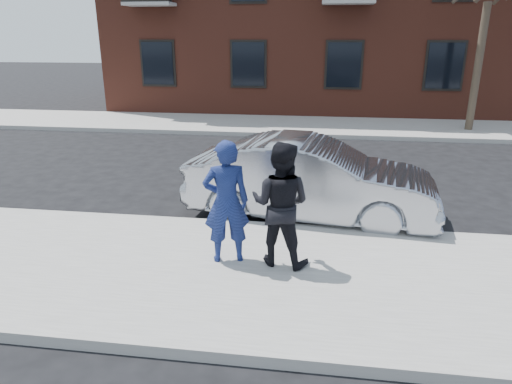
# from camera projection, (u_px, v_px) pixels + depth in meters

# --- Properties ---
(ground) EXTENTS (100.00, 100.00, 0.00)m
(ground) POSITION_uv_depth(u_px,v_px,m) (365.00, 281.00, 6.51)
(ground) COLOR black
(ground) RESTS_ON ground
(near_sidewalk) EXTENTS (50.00, 3.50, 0.15)m
(near_sidewalk) POSITION_uv_depth(u_px,v_px,m) (367.00, 285.00, 6.25)
(near_sidewalk) COLOR gray
(near_sidewalk) RESTS_ON ground
(near_curb) EXTENTS (50.00, 0.10, 0.15)m
(near_curb) POSITION_uv_depth(u_px,v_px,m) (358.00, 232.00, 7.94)
(near_curb) COLOR #999691
(near_curb) RESTS_ON ground
(far_sidewalk) EXTENTS (50.00, 3.50, 0.15)m
(far_sidewalk) POSITION_uv_depth(u_px,v_px,m) (339.00, 127.00, 17.02)
(far_sidewalk) COLOR gray
(far_sidewalk) RESTS_ON ground
(far_curb) EXTENTS (50.00, 0.10, 0.15)m
(far_curb) POSITION_uv_depth(u_px,v_px,m) (341.00, 137.00, 15.33)
(far_curb) COLOR #999691
(far_curb) RESTS_ON ground
(silver_sedan) EXTENTS (4.79, 2.17, 1.52)m
(silver_sedan) POSITION_uv_depth(u_px,v_px,m) (310.00, 180.00, 8.53)
(silver_sedan) COLOR #999BA3
(silver_sedan) RESTS_ON ground
(man_hoodie) EXTENTS (0.76, 0.60, 1.82)m
(man_hoodie) POSITION_uv_depth(u_px,v_px,m) (226.00, 202.00, 6.52)
(man_hoodie) COLOR navy
(man_hoodie) RESTS_ON near_sidewalk
(man_peacoat) EXTENTS (1.01, 0.86, 1.81)m
(man_peacoat) POSITION_uv_depth(u_px,v_px,m) (280.00, 204.00, 6.45)
(man_peacoat) COLOR black
(man_peacoat) RESTS_ON near_sidewalk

